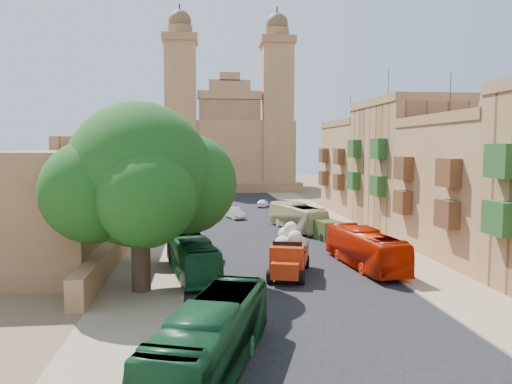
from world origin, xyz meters
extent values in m
plane|color=brown|center=(0.00, 0.00, 0.00)|extent=(260.00, 260.00, 0.00)
cube|color=black|center=(0.00, 30.00, 0.01)|extent=(14.00, 140.00, 0.01)
cube|color=#8D755C|center=(9.50, 30.00, 0.01)|extent=(5.00, 140.00, 0.01)
cube|color=#8D755C|center=(-9.50, 30.00, 0.01)|extent=(5.00, 140.00, 0.01)
cube|color=#8D755C|center=(7.00, 30.00, 0.06)|extent=(0.25, 140.00, 0.12)
cube|color=#8D755C|center=(-7.00, 30.00, 0.06)|extent=(0.25, 140.00, 0.12)
cube|color=#235321|center=(11.55, 0.92, 4.56)|extent=(0.90, 2.20, 2.00)
cube|color=#235321|center=(11.55, 0.92, 7.92)|extent=(0.90, 2.20, 2.00)
cube|color=#966B44|center=(16.00, 11.00, 5.25)|extent=(8.00, 14.00, 10.50)
cube|color=brown|center=(16.00, 11.00, 10.90)|extent=(8.20, 14.00, 0.80)
cylinder|color=black|center=(15.00, 13.80, 13.10)|extent=(0.06, 0.06, 3.60)
cube|color=#57351D|center=(11.55, 7.08, 3.99)|extent=(0.90, 2.20, 2.00)
cube|color=#57351D|center=(11.55, 14.92, 3.99)|extent=(0.90, 2.20, 2.00)
cube|color=#57351D|center=(11.55, 7.08, 6.93)|extent=(0.90, 2.20, 2.00)
cube|color=#57351D|center=(11.55, 14.92, 6.93)|extent=(0.90, 2.20, 2.00)
cube|color=#A07248|center=(16.00, 25.00, 6.50)|extent=(8.00, 14.00, 13.00)
cube|color=brown|center=(16.00, 25.00, 13.40)|extent=(8.20, 14.00, 0.80)
cylinder|color=black|center=(15.00, 27.80, 15.60)|extent=(0.06, 0.06, 3.60)
cube|color=#235321|center=(11.55, 21.08, 4.94)|extent=(0.90, 2.20, 2.00)
cube|color=#235321|center=(11.55, 28.92, 4.94)|extent=(0.90, 2.20, 2.00)
cube|color=#235321|center=(11.55, 21.08, 8.58)|extent=(0.90, 2.20, 2.00)
cube|color=#235321|center=(11.55, 28.92, 8.58)|extent=(0.90, 2.20, 2.00)
cube|color=#966B44|center=(16.00, 39.00, 5.75)|extent=(8.00, 14.00, 11.50)
cube|color=brown|center=(16.00, 39.00, 11.90)|extent=(8.20, 14.00, 0.80)
cylinder|color=black|center=(15.00, 41.80, 14.10)|extent=(0.06, 0.06, 3.60)
cube|color=#57351D|center=(11.55, 35.08, 4.37)|extent=(0.90, 2.20, 2.00)
cube|color=#57351D|center=(11.55, 42.92, 4.37)|extent=(0.90, 2.20, 2.00)
cube|color=#57351D|center=(11.55, 35.08, 7.59)|extent=(0.90, 2.20, 2.00)
cube|color=#57351D|center=(11.55, 42.92, 7.59)|extent=(0.90, 2.20, 2.00)
cube|color=#966B44|center=(-12.50, 20.00, 0.90)|extent=(1.00, 40.00, 1.80)
cube|color=brown|center=(-18.00, 18.00, 4.20)|extent=(10.00, 28.00, 8.40)
cube|color=#A07248|center=(-18.00, 44.00, 5.00)|extent=(10.00, 22.00, 10.00)
cube|color=#966B44|center=(0.00, 81.00, 7.00)|extent=(26.00, 20.00, 14.00)
cube|color=brown|center=(0.00, 70.50, 0.90)|extent=(28.00, 4.00, 1.80)
cube|color=brown|center=(0.00, 72.20, 10.00)|extent=(12.00, 2.00, 16.00)
cube|color=#966B44|center=(0.00, 72.20, 18.90)|extent=(12.60, 2.40, 1.60)
cube|color=#966B44|center=(0.00, 72.20, 20.60)|extent=(8.00, 2.00, 2.40)
cube|color=#966B44|center=(0.00, 72.20, 22.40)|extent=(4.00, 2.00, 1.60)
cube|color=#966B44|center=(-9.50, 73.50, 14.50)|extent=(6.00, 6.00, 29.00)
cube|color=brown|center=(-9.50, 73.50, 29.60)|extent=(6.80, 6.80, 1.40)
cylinder|color=brown|center=(-9.50, 73.50, 31.20)|extent=(4.80, 4.80, 1.80)
sphere|color=brown|center=(-9.50, 73.50, 33.00)|extent=(4.40, 4.40, 4.40)
cylinder|color=black|center=(-9.50, 73.50, 35.40)|extent=(0.28, 0.28, 1.80)
cube|color=#966B44|center=(9.50, 73.50, 14.50)|extent=(6.00, 6.00, 29.00)
cube|color=brown|center=(9.50, 73.50, 29.60)|extent=(6.80, 6.80, 1.40)
cylinder|color=brown|center=(9.50, 73.50, 31.20)|extent=(4.80, 4.80, 1.80)
sphere|color=brown|center=(9.50, 73.50, 33.00)|extent=(4.40, 4.40, 4.40)
cylinder|color=black|center=(9.50, 73.50, 35.40)|extent=(0.28, 0.28, 1.80)
cylinder|color=#3A2A1D|center=(-9.50, 4.00, 2.18)|extent=(1.14, 1.14, 4.35)
sphere|color=#113C10|center=(-9.50, 4.00, 7.10)|extent=(8.70, 8.70, 8.70)
sphere|color=#113C10|center=(-6.75, 5.37, 6.41)|extent=(6.41, 6.41, 6.41)
sphere|color=#113C10|center=(-12.02, 2.97, 6.18)|extent=(5.95, 5.95, 5.95)
sphere|color=#113C10|center=(-8.81, 1.25, 5.95)|extent=(5.50, 5.50, 5.50)
sphere|color=#113C10|center=(-10.76, 6.52, 8.01)|extent=(5.04, 5.04, 5.04)
cylinder|color=#3A2A1D|center=(-10.00, 12.00, 1.14)|extent=(0.44, 0.44, 2.28)
sphere|color=#113C10|center=(-10.00, 12.00, 3.45)|extent=(3.32, 3.32, 3.32)
cylinder|color=#3A2A1D|center=(-10.00, 24.00, 1.26)|extent=(0.44, 0.44, 2.53)
sphere|color=#113C10|center=(-10.00, 24.00, 3.81)|extent=(3.67, 3.67, 3.67)
cylinder|color=#3A2A1D|center=(-10.00, 36.00, 1.10)|extent=(0.44, 0.44, 2.21)
sphere|color=#113C10|center=(-10.00, 36.00, 3.33)|extent=(3.21, 3.21, 3.21)
cylinder|color=#3A2A1D|center=(-10.00, 48.00, 1.22)|extent=(0.44, 0.44, 2.43)
sphere|color=#113C10|center=(-10.00, 48.00, 3.67)|extent=(3.54, 3.54, 3.54)
cube|color=#B02C0D|center=(0.40, 7.63, 1.28)|extent=(3.19, 4.18, 0.92)
cube|color=black|center=(0.40, 7.63, 1.80)|extent=(3.25, 4.24, 0.12)
cube|color=#B02C0D|center=(-0.25, 5.36, 1.39)|extent=(2.55, 2.27, 1.85)
cube|color=#B02C0D|center=(-0.58, 4.17, 0.98)|extent=(2.02, 1.67, 1.03)
cube|color=black|center=(-0.25, 5.36, 2.11)|extent=(1.91, 0.63, 0.92)
cylinder|color=black|center=(-1.49, 4.75, 0.46)|extent=(0.60, 0.99, 0.92)
cylinder|color=black|center=(0.49, 4.18, 0.46)|extent=(0.60, 0.99, 0.92)
cylinder|color=black|center=(-0.25, 9.10, 0.46)|extent=(0.60, 0.99, 0.92)
cylinder|color=black|center=(1.73, 8.53, 0.46)|extent=(0.60, 0.99, 0.92)
sphere|color=beige|center=(-0.26, 7.18, 2.06)|extent=(1.13, 1.13, 1.13)
sphere|color=beige|center=(0.81, 7.19, 2.06)|extent=(1.13, 1.13, 1.13)
sphere|color=beige|center=(0.57, 8.22, 2.06)|extent=(1.13, 1.13, 1.13)
sphere|color=beige|center=(0.04, 7.84, 2.62)|extent=(1.03, 1.03, 1.03)
sphere|color=beige|center=(0.49, 6.64, 2.57)|extent=(1.03, 1.03, 1.03)
sphere|color=beige|center=(0.37, 7.53, 3.08)|extent=(0.92, 0.92, 0.92)
cube|color=#354A1C|center=(5.88, 20.00, 0.92)|extent=(2.77, 4.73, 1.83)
cylinder|color=black|center=(5.34, 18.32, 0.37)|extent=(0.43, 0.78, 0.73)
cylinder|color=black|center=(7.03, 18.66, 0.37)|extent=(0.43, 0.78, 0.73)
cylinder|color=black|center=(4.72, 21.34, 0.37)|extent=(0.43, 0.78, 0.73)
cylinder|color=black|center=(6.42, 21.68, 0.37)|extent=(0.43, 0.78, 0.73)
imported|color=#154F27|center=(-5.50, -7.83, 1.42)|extent=(5.49, 10.41, 2.84)
imported|color=#0F4B23|center=(-6.50, 7.31, 1.35)|extent=(3.96, 9.97, 2.71)
imported|color=#B81700|center=(5.97, 8.18, 1.39)|extent=(3.30, 10.18, 2.79)
imported|color=#C7BD85|center=(4.25, 25.09, 1.41)|extent=(4.66, 10.38, 2.82)
imported|color=#395B94|center=(-5.00, 10.65, 0.55)|extent=(1.66, 3.37, 1.11)
imported|color=silver|center=(-1.74, 34.32, 0.68)|extent=(2.64, 4.37, 1.36)
imported|color=#FFEDC7|center=(5.00, 22.53, 0.61)|extent=(3.17, 4.79, 1.22)
imported|color=#14153E|center=(-3.87, 40.80, 0.62)|extent=(2.77, 4.58, 1.24)
imported|color=white|center=(3.22, 45.85, 0.57)|extent=(2.28, 3.62, 1.15)
imported|color=#5B7DD1|center=(-3.11, 58.33, 0.59)|extent=(1.60, 3.69, 1.18)
imported|color=black|center=(7.50, 10.02, 0.76)|extent=(0.57, 0.38, 1.52)
imported|color=#2E2D31|center=(7.65, 12.76, 0.92)|extent=(0.69, 1.15, 1.84)
camera|label=1|loc=(-5.87, -26.34, 8.69)|focal=35.00mm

